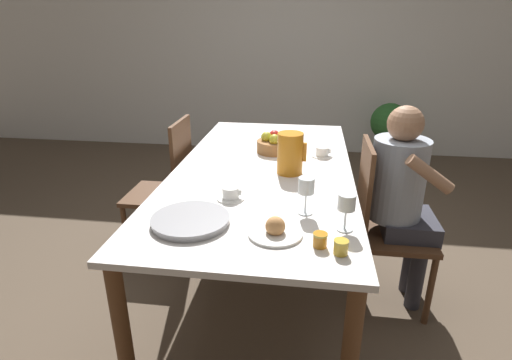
{
  "coord_description": "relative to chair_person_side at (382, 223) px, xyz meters",
  "views": [
    {
      "loc": [
        0.26,
        -2.24,
        1.61
      ],
      "look_at": [
        0.0,
        -0.33,
        0.83
      ],
      "focal_mm": 28.0,
      "sensor_mm": 36.0,
      "label": 1
    }
  ],
  "objects": [
    {
      "name": "person_seated",
      "position": [
        0.09,
        0.03,
        0.19
      ],
      "size": [
        0.39,
        0.41,
        1.19
      ],
      "rotation": [
        0.0,
        0.0,
        -1.57
      ],
      "color": "#33333D",
      "rests_on": "ground_plane"
    },
    {
      "name": "jam_jar_amber",
      "position": [
        -0.3,
        -0.78,
        0.29
      ],
      "size": [
        0.06,
        0.06,
        0.06
      ],
      "color": "gold",
      "rests_on": "dining_table"
    },
    {
      "name": "red_pitcher",
      "position": [
        -0.54,
        0.06,
        0.38
      ],
      "size": [
        0.17,
        0.15,
        0.24
      ],
      "color": "orange",
      "rests_on": "dining_table"
    },
    {
      "name": "chair_opposite",
      "position": [
        -1.41,
        0.36,
        0.0
      ],
      "size": [
        0.42,
        0.42,
        0.99
      ],
      "rotation": [
        0.0,
        0.0,
        1.57
      ],
      "color": "#51331E",
      "rests_on": "ground_plane"
    },
    {
      "name": "wine_glass_juice",
      "position": [
        -0.27,
        -0.58,
        0.38
      ],
      "size": [
        0.07,
        0.07,
        0.16
      ],
      "color": "white",
      "rests_on": "dining_table"
    },
    {
      "name": "jam_jar_red",
      "position": [
        -0.38,
        -0.73,
        0.29
      ],
      "size": [
        0.06,
        0.06,
        0.06
      ],
      "color": "#C67A1E",
      "rests_on": "dining_table"
    },
    {
      "name": "teacup_near_person",
      "position": [
        -0.81,
        -0.34,
        0.29
      ],
      "size": [
        0.14,
        0.14,
        0.06
      ],
      "color": "white",
      "rests_on": "dining_table"
    },
    {
      "name": "ground_plane",
      "position": [
        -0.7,
        0.13,
        -0.52
      ],
      "size": [
        20.0,
        20.0,
        0.0
      ],
      "primitive_type": "plane",
      "color": "brown"
    },
    {
      "name": "potted_plant",
      "position": [
        0.47,
        2.56,
        -0.08
      ],
      "size": [
        0.43,
        0.43,
        0.73
      ],
      "color": "#4C4742",
      "rests_on": "ground_plane"
    },
    {
      "name": "wine_glass_water",
      "position": [
        -0.44,
        -0.45,
        0.39
      ],
      "size": [
        0.07,
        0.07,
        0.17
      ],
      "color": "white",
      "rests_on": "dining_table"
    },
    {
      "name": "fruit_bowl",
      "position": [
        -0.67,
        0.44,
        0.32
      ],
      "size": [
        0.23,
        0.23,
        0.14
      ],
      "color": "#9E6B3D",
      "rests_on": "dining_table"
    },
    {
      "name": "dining_table",
      "position": [
        -0.7,
        0.13,
        0.18
      ],
      "size": [
        1.05,
        2.19,
        0.78
      ],
      "color": "silver",
      "rests_on": "ground_plane"
    },
    {
      "name": "serving_tray",
      "position": [
        -0.93,
        -0.62,
        0.27
      ],
      "size": [
        0.34,
        0.34,
        0.03
      ],
      "color": "#9E9EA3",
      "rests_on": "dining_table"
    },
    {
      "name": "wall_back",
      "position": [
        -0.7,
        3.03,
        0.78
      ],
      "size": [
        10.0,
        0.06,
        2.6
      ],
      "color": "white",
      "rests_on": "ground_plane"
    },
    {
      "name": "bread_plate",
      "position": [
        -0.56,
        -0.66,
        0.28
      ],
      "size": [
        0.23,
        0.23,
        0.08
      ],
      "color": "white",
      "rests_on": "dining_table"
    },
    {
      "name": "teacup_across",
      "position": [
        -0.35,
        0.4,
        0.29
      ],
      "size": [
        0.14,
        0.14,
        0.06
      ],
      "color": "white",
      "rests_on": "dining_table"
    },
    {
      "name": "chair_person_side",
      "position": [
        0.0,
        0.0,
        0.0
      ],
      "size": [
        0.42,
        0.42,
        0.99
      ],
      "rotation": [
        0.0,
        0.0,
        -1.57
      ],
      "color": "#51331E",
      "rests_on": "ground_plane"
    }
  ]
}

